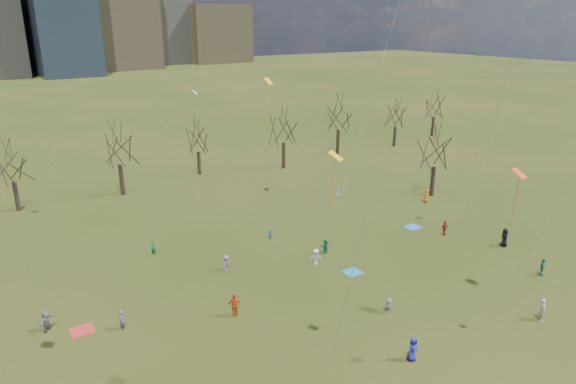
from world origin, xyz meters
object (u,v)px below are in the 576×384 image
blanket_navy (413,227)px  person_1 (542,310)px  blanket_teal (353,272)px  person_4 (235,305)px  blanket_crimson (82,330)px  person_0 (413,349)px

blanket_navy → person_1: bearing=-106.5°
blanket_teal → person_4: 12.17m
person_1 → person_4: bearing=94.1°
blanket_crimson → person_0: (17.55, -15.62, 0.85)m
blanket_navy → person_0: bearing=-136.5°
blanket_crimson → person_4: 11.17m
blanket_teal → person_1: 15.32m
blanket_crimson → person_1: size_ratio=0.90×
blanket_teal → person_4: person_4 is taller
blanket_teal → person_1: (6.89, -13.65, 0.88)m
blanket_navy → person_4: 24.92m
blanket_teal → person_0: bearing=-112.3°
person_0 → person_1: (11.69, -1.94, 0.02)m
blanket_crimson → person_1: person_1 is taller
blanket_teal → person_4: bearing=-177.5°
person_4 → blanket_crimson: bearing=7.6°
blanket_teal → blanket_crimson: (-22.34, 3.90, 0.00)m
blanket_teal → blanket_navy: bearing=20.0°
blanket_navy → person_0: person_0 is taller
person_0 → person_1: bearing=-15.6°
person_4 → blanket_teal: bearing=-146.5°
blanket_navy → blanket_crimson: same height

